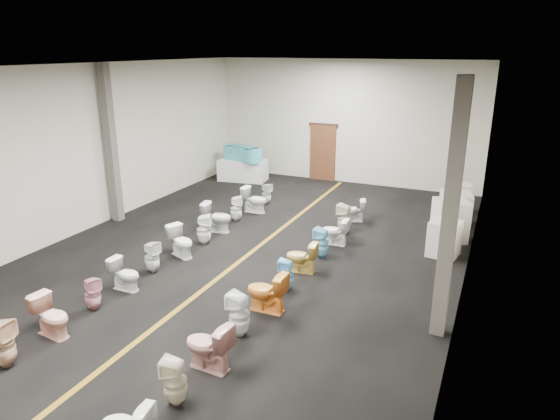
# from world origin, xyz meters

# --- Properties ---
(floor) EXTENTS (16.00, 16.00, 0.00)m
(floor) POSITION_xyz_m (0.00, 0.00, 0.00)
(floor) COLOR black
(floor) RESTS_ON ground
(ceiling) EXTENTS (16.00, 16.00, 0.00)m
(ceiling) POSITION_xyz_m (0.00, 0.00, 4.50)
(ceiling) COLOR black
(ceiling) RESTS_ON ground
(wall_back) EXTENTS (10.00, 0.00, 10.00)m
(wall_back) POSITION_xyz_m (0.00, 8.00, 2.25)
(wall_back) COLOR beige
(wall_back) RESTS_ON ground
(wall_left) EXTENTS (0.00, 16.00, 16.00)m
(wall_left) POSITION_xyz_m (-5.00, 0.00, 2.25)
(wall_left) COLOR beige
(wall_left) RESTS_ON ground
(wall_right) EXTENTS (0.00, 16.00, 16.00)m
(wall_right) POSITION_xyz_m (5.00, 0.00, 2.25)
(wall_right) COLOR beige
(wall_right) RESTS_ON ground
(aisle_stripe) EXTENTS (0.12, 15.60, 0.01)m
(aisle_stripe) POSITION_xyz_m (0.00, 0.00, 0.00)
(aisle_stripe) COLOR brown
(aisle_stripe) RESTS_ON floor
(back_door) EXTENTS (1.00, 0.10, 2.10)m
(back_door) POSITION_xyz_m (-0.80, 7.94, 1.05)
(back_door) COLOR #562D19
(back_door) RESTS_ON floor
(door_frame) EXTENTS (1.15, 0.08, 0.10)m
(door_frame) POSITION_xyz_m (-0.80, 7.95, 2.12)
(door_frame) COLOR #331C11
(door_frame) RESTS_ON back_door
(column_left) EXTENTS (0.25, 0.25, 4.50)m
(column_left) POSITION_xyz_m (-4.75, 1.00, 2.25)
(column_left) COLOR #59544C
(column_left) RESTS_ON floor
(column_right) EXTENTS (0.25, 0.25, 4.50)m
(column_right) POSITION_xyz_m (4.75, -1.50, 2.25)
(column_right) COLOR #59544C
(column_right) RESTS_ON floor
(display_table) EXTENTS (1.91, 1.16, 0.80)m
(display_table) POSITION_xyz_m (-3.55, 6.60, 0.40)
(display_table) COLOR white
(display_table) RESTS_ON floor
(bathtub) EXTENTS (1.80, 1.04, 0.55)m
(bathtub) POSITION_xyz_m (-3.55, 6.60, 1.07)
(bathtub) COLOR #44B9C5
(bathtub) RESTS_ON display_table
(appliance_crate_a) EXTENTS (0.79, 0.79, 0.88)m
(appliance_crate_a) POSITION_xyz_m (4.40, 2.17, 0.44)
(appliance_crate_a) COLOR silver
(appliance_crate_a) RESTS_ON floor
(appliance_crate_b) EXTENTS (1.06, 1.06, 1.09)m
(appliance_crate_b) POSITION_xyz_m (4.40, 3.32, 0.55)
(appliance_crate_b) COLOR silver
(appliance_crate_b) RESTS_ON floor
(appliance_crate_c) EXTENTS (0.99, 0.99, 0.93)m
(appliance_crate_c) POSITION_xyz_m (4.40, 4.70, 0.47)
(appliance_crate_c) COLOR beige
(appliance_crate_c) RESTS_ON floor
(appliance_crate_d) EXTENTS (0.76, 0.76, 0.89)m
(appliance_crate_d) POSITION_xyz_m (4.40, 5.94, 0.45)
(appliance_crate_d) COLOR silver
(appliance_crate_d) RESTS_ON floor
(toilet_left_1) EXTENTS (0.42, 0.41, 0.84)m
(toilet_left_1) POSITION_xyz_m (-1.46, -5.38, 0.42)
(toilet_left_1) COLOR #DDAD88
(toilet_left_1) RESTS_ON floor
(toilet_left_2) EXTENTS (0.79, 0.51, 0.76)m
(toilet_left_2) POSITION_xyz_m (-1.48, -4.39, 0.38)
(toilet_left_2) COLOR #FBB7A0
(toilet_left_2) RESTS_ON floor
(toilet_left_3) EXTENTS (0.41, 0.41, 0.69)m
(toilet_left_3) POSITION_xyz_m (-1.50, -3.40, 0.35)
(toilet_left_3) COLOR #D08E94
(toilet_left_3) RESTS_ON floor
(toilet_left_4) EXTENTS (0.68, 0.40, 0.69)m
(toilet_left_4) POSITION_xyz_m (-1.50, -2.46, 0.35)
(toilet_left_4) COLOR silver
(toilet_left_4) RESTS_ON floor
(toilet_left_5) EXTENTS (0.40, 0.39, 0.74)m
(toilet_left_5) POSITION_xyz_m (-1.53, -1.53, 0.37)
(toilet_left_5) COLOR white
(toilet_left_5) RESTS_ON floor
(toilet_left_6) EXTENTS (0.86, 0.68, 0.77)m
(toilet_left_6) POSITION_xyz_m (-1.45, -0.50, 0.38)
(toilet_left_6) COLOR white
(toilet_left_6) RESTS_ON floor
(toilet_left_7) EXTENTS (0.48, 0.48, 0.81)m
(toilet_left_7) POSITION_xyz_m (-1.38, 0.41, 0.40)
(toilet_left_7) COLOR white
(toilet_left_7) RESTS_ON floor
(toilet_left_8) EXTENTS (0.88, 0.60, 0.83)m
(toilet_left_8) POSITION_xyz_m (-1.55, 1.34, 0.42)
(toilet_left_8) COLOR silver
(toilet_left_8) RESTS_ON floor
(toilet_left_9) EXTENTS (0.45, 0.44, 0.76)m
(toilet_left_9) POSITION_xyz_m (-1.50, 2.35, 0.38)
(toilet_left_9) COLOR white
(toilet_left_9) RESTS_ON floor
(toilet_left_10) EXTENTS (0.79, 0.46, 0.80)m
(toilet_left_10) POSITION_xyz_m (-1.37, 3.30, 0.40)
(toilet_left_10) COLOR white
(toilet_left_10) RESTS_ON floor
(toilet_left_11) EXTENTS (0.39, 0.39, 0.69)m
(toilet_left_11) POSITION_xyz_m (-1.40, 4.20, 0.35)
(toilet_left_11) COLOR silver
(toilet_left_11) RESTS_ON floor
(toilet_right_2) EXTENTS (0.41, 0.40, 0.75)m
(toilet_right_2) POSITION_xyz_m (1.57, -5.00, 0.37)
(toilet_right_2) COLOR beige
(toilet_right_2) RESTS_ON floor
(toilet_right_3) EXTENTS (0.83, 0.50, 0.82)m
(toilet_right_3) POSITION_xyz_m (1.56, -4.09, 0.41)
(toilet_right_3) COLOR #D2948E
(toilet_right_3) RESTS_ON floor
(toilet_right_4) EXTENTS (0.41, 0.40, 0.83)m
(toilet_right_4) POSITION_xyz_m (1.54, -3.04, 0.41)
(toilet_right_4) COLOR white
(toilet_right_4) RESTS_ON floor
(toilet_right_5) EXTENTS (0.81, 0.47, 0.82)m
(toilet_right_5) POSITION_xyz_m (1.61, -2.06, 0.41)
(toilet_right_5) COLOR orange
(toilet_right_5) RESTS_ON floor
(toilet_right_6) EXTENTS (0.36, 0.35, 0.69)m
(toilet_right_6) POSITION_xyz_m (1.60, -1.08, 0.35)
(toilet_right_6) COLOR #77C8F5
(toilet_right_6) RESTS_ON floor
(toilet_right_7) EXTENTS (0.75, 0.48, 0.73)m
(toilet_right_7) POSITION_xyz_m (1.57, -0.14, 0.36)
(toilet_right_7) COLOR #E0BF55
(toilet_right_7) RESTS_ON floor
(toilet_right_8) EXTENTS (0.39, 0.39, 0.76)m
(toilet_right_8) POSITION_xyz_m (1.71, 0.82, 0.38)
(toilet_right_8) COLOR #82CAEC
(toilet_right_8) RESTS_ON floor
(toilet_right_9) EXTENTS (0.70, 0.40, 0.71)m
(toilet_right_9) POSITION_xyz_m (1.74, 1.78, 0.35)
(toilet_right_9) COLOR white
(toilet_right_9) RESTS_ON floor
(toilet_right_10) EXTENTS (0.42, 0.41, 0.83)m
(toilet_right_10) POSITION_xyz_m (1.71, 2.67, 0.42)
(toilet_right_10) COLOR beige
(toilet_right_10) RESTS_ON floor
(toilet_right_11) EXTENTS (0.74, 0.55, 0.67)m
(toilet_right_11) POSITION_xyz_m (1.68, 3.73, 0.34)
(toilet_right_11) COLOR white
(toilet_right_11) RESTS_ON floor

